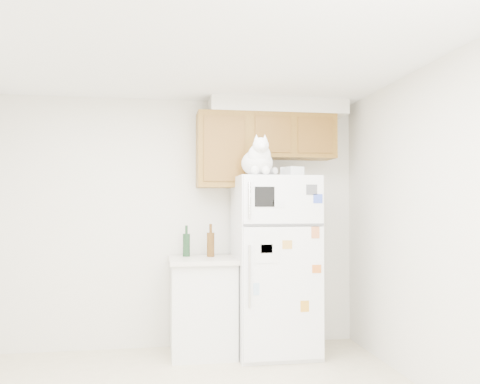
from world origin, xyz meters
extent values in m
cube|color=silver|center=(0.00, 2.00, 1.25)|extent=(3.80, 0.04, 2.50)
cube|color=silver|center=(0.00, -2.00, 1.25)|extent=(3.80, 0.04, 2.50)
cube|color=silver|center=(1.90, 0.00, 1.25)|extent=(0.04, 4.00, 2.50)
cube|color=white|center=(0.00, 0.00, 2.50)|extent=(3.80, 4.00, 0.04)
cube|color=olive|center=(1.20, 1.82, 2.12)|extent=(0.90, 0.33, 0.45)
cube|color=olive|center=(0.50, 1.82, 1.98)|extent=(0.50, 0.33, 0.75)
cube|color=silver|center=(1.07, 1.83, 2.42)|extent=(1.40, 0.37, 0.15)
cube|color=white|center=(0.99, 1.62, 0.85)|extent=(0.76, 0.72, 1.70)
cube|color=white|center=(0.99, 1.25, 1.48)|extent=(0.74, 0.03, 0.44)
cube|color=white|center=(0.99, 1.25, 0.64)|extent=(0.74, 0.03, 1.19)
cube|color=#59595B|center=(0.99, 1.25, 1.25)|extent=(0.74, 0.03, 0.02)
cylinder|color=silver|center=(0.67, 1.22, 1.47)|extent=(0.02, 0.02, 0.32)
cylinder|color=silver|center=(0.67, 1.22, 0.80)|extent=(0.02, 0.02, 0.55)
cube|color=black|center=(0.81, 1.23, 1.50)|extent=(0.18, 0.00, 0.18)
cube|color=white|center=(0.83, 1.23, 1.05)|extent=(0.22, 0.00, 0.28)
cube|color=white|center=(1.21, 1.23, 0.69)|extent=(0.05, 0.00, 0.11)
cube|color=orange|center=(1.29, 1.23, 0.85)|extent=(0.09, 0.00, 0.07)
cube|color=#4C4C51|center=(1.24, 1.23, 1.56)|extent=(0.10, 0.00, 0.09)
cube|color=orange|center=(1.17, 1.23, 0.52)|extent=(0.08, 0.00, 0.10)
cube|color=white|center=(0.82, 1.23, 1.04)|extent=(0.11, 0.00, 0.08)
cube|color=#C96E3F|center=(1.28, 1.23, 1.18)|extent=(0.08, 0.00, 0.11)
cube|color=gold|center=(1.01, 1.23, 1.07)|extent=(0.09, 0.00, 0.08)
cube|color=#A3C6E7|center=(0.73, 1.23, 0.68)|extent=(0.05, 0.00, 0.11)
cube|color=#374DC1|center=(1.30, 1.23, 1.48)|extent=(0.09, 0.00, 0.08)
cube|color=silver|center=(0.94, 1.23, 1.43)|extent=(0.11, 0.00, 0.06)
cube|color=white|center=(0.30, 1.68, 0.44)|extent=(0.60, 0.60, 0.88)
cube|color=silver|center=(0.30, 1.66, 0.90)|extent=(0.64, 0.64, 0.04)
ellipsoid|color=white|center=(0.78, 1.43, 1.82)|extent=(0.29, 0.39, 0.25)
ellipsoid|color=white|center=(0.78, 1.32, 1.87)|extent=(0.21, 0.17, 0.23)
sphere|color=white|center=(0.78, 1.26, 1.96)|extent=(0.14, 0.14, 0.14)
cone|color=white|center=(0.74, 1.26, 2.03)|extent=(0.05, 0.05, 0.06)
cone|color=white|center=(0.82, 1.26, 2.03)|extent=(0.05, 0.05, 0.06)
cone|color=#D88C8C|center=(0.74, 1.25, 2.03)|extent=(0.03, 0.03, 0.03)
cone|color=#D88C8C|center=(0.82, 1.25, 2.03)|extent=(0.03, 0.03, 0.03)
sphere|color=white|center=(0.78, 1.20, 1.94)|extent=(0.06, 0.06, 0.06)
sphere|color=white|center=(0.73, 1.28, 1.74)|extent=(0.08, 0.08, 0.08)
sphere|color=white|center=(0.83, 1.28, 1.74)|extent=(0.08, 0.08, 0.08)
cylinder|color=white|center=(0.90, 1.57, 1.74)|extent=(0.18, 0.25, 0.08)
cube|color=white|center=(1.16, 1.68, 1.75)|extent=(0.21, 0.18, 0.10)
cube|color=white|center=(1.15, 1.48, 1.74)|extent=(0.18, 0.15, 0.09)
camera|label=1|loc=(-0.14, -3.19, 1.42)|focal=38.00mm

